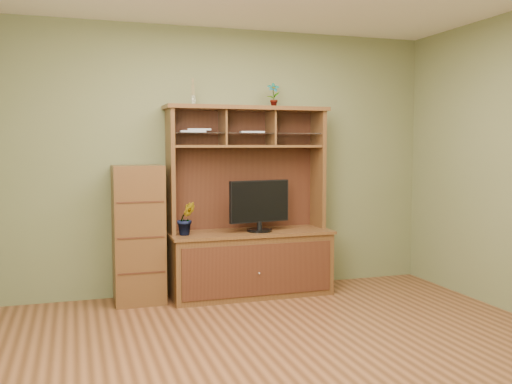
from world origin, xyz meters
name	(u,v)px	position (x,y,z in m)	size (l,w,h in m)	color
room	(296,168)	(0.00, 0.00, 1.35)	(4.54, 4.04, 2.74)	#4F2C16
media_hutch	(249,243)	(0.19, 1.73, 0.52)	(1.66, 0.61, 1.90)	#462914
monitor	(259,205)	(0.27, 1.65, 0.92)	(0.65, 0.25, 0.51)	black
orchid_plant	(186,218)	(-0.47, 1.65, 0.81)	(0.18, 0.14, 0.32)	#325C1F
top_plant	(273,95)	(0.47, 1.80, 2.02)	(0.13, 0.09, 0.25)	#255E21
reed_diffuser	(193,95)	(-0.36, 1.80, 2.00)	(0.05, 0.05, 0.26)	silver
magazines	(214,131)	(-0.15, 1.80, 1.65)	(0.87, 0.22, 0.04)	#A6A6AA
side_cabinet	(139,234)	(-0.91, 1.77, 0.66)	(0.47, 0.43, 1.32)	#462914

